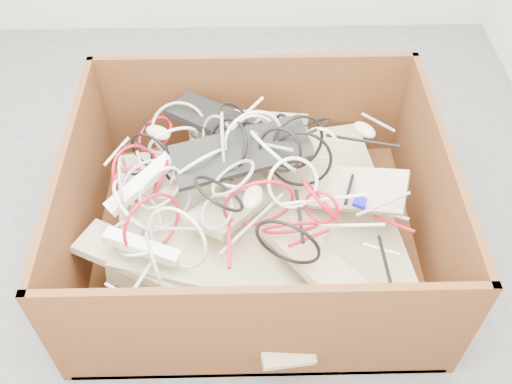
{
  "coord_description": "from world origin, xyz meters",
  "views": [
    {
      "loc": [
        0.12,
        -1.43,
        1.84
      ],
      "look_at": [
        0.15,
        -0.06,
        0.3
      ],
      "focal_mm": 40.12,
      "sensor_mm": 36.0,
      "label": 1
    }
  ],
  "objects_px": {
    "power_strip_right": "(141,247)",
    "cardboard_box": "(251,225)",
    "power_strip_left": "(140,184)",
    "vga_plug": "(360,202)"
  },
  "relations": [
    {
      "from": "cardboard_box",
      "to": "power_strip_left",
      "type": "xyz_separation_m",
      "value": [
        -0.38,
        -0.01,
        0.25
      ]
    },
    {
      "from": "power_strip_left",
      "to": "vga_plug",
      "type": "height_order",
      "value": "power_strip_left"
    },
    {
      "from": "cardboard_box",
      "to": "power_strip_right",
      "type": "height_order",
      "value": "cardboard_box"
    },
    {
      "from": "power_strip_right",
      "to": "power_strip_left",
      "type": "bearing_deg",
      "value": 113.47
    },
    {
      "from": "power_strip_right",
      "to": "cardboard_box",
      "type": "bearing_deg",
      "value": 51.6
    },
    {
      "from": "cardboard_box",
      "to": "power_strip_right",
      "type": "relative_size",
      "value": 5.12
    },
    {
      "from": "vga_plug",
      "to": "power_strip_right",
      "type": "bearing_deg",
      "value": -148.43
    },
    {
      "from": "cardboard_box",
      "to": "vga_plug",
      "type": "xyz_separation_m",
      "value": [
        0.38,
        -0.07,
        0.2
      ]
    },
    {
      "from": "power_strip_left",
      "to": "vga_plug",
      "type": "relative_size",
      "value": 6.2
    },
    {
      "from": "cardboard_box",
      "to": "power_strip_right",
      "type": "distance_m",
      "value": 0.48
    }
  ]
}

